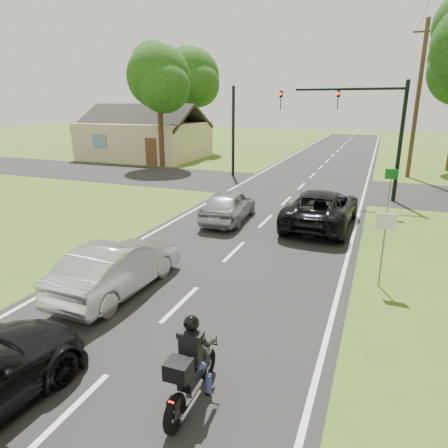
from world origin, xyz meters
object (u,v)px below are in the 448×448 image
at_px(traffic_signal, 364,119).
at_px(sign_white, 385,232).
at_px(utility_pole_far, 418,100).
at_px(dark_suv, 322,208).
at_px(silver_sedan, 118,267).
at_px(motorcycle_rider, 191,371).
at_px(sign_green, 391,181).
at_px(silver_suv, 229,205).

height_order(traffic_signal, sign_white, traffic_signal).
relative_size(traffic_signal, utility_pole_far, 0.64).
relative_size(dark_suv, silver_sedan, 1.29).
relative_size(motorcycle_rider, sign_green, 0.91).
xyz_separation_m(silver_suv, utility_pole_far, (7.73, 14.50, 4.38)).
bearing_deg(dark_suv, sign_green, -131.32).
bearing_deg(sign_green, silver_suv, -151.59).
bearing_deg(sign_green, dark_suv, -133.08).
height_order(silver_suv, traffic_signal, traffic_signal).
height_order(motorcycle_rider, utility_pole_far, utility_pole_far).
relative_size(silver_suv, sign_white, 1.92).
bearing_deg(silver_sedan, utility_pole_far, -108.68).
distance_m(dark_suv, utility_pole_far, 14.96).
distance_m(motorcycle_rider, sign_green, 14.41).
xyz_separation_m(silver_sedan, sign_white, (6.59, 2.93, 0.89)).
bearing_deg(motorcycle_rider, dark_suv, 86.54).
height_order(traffic_signal, utility_pole_far, utility_pole_far).
bearing_deg(silver_suv, sign_green, -155.36).
xyz_separation_m(sign_white, sign_green, (0.20, 8.00, 0.00)).
bearing_deg(utility_pole_far, sign_white, -94.51).
height_order(silver_suv, utility_pole_far, utility_pole_far).
relative_size(motorcycle_rider, dark_suv, 0.35).
bearing_deg(dark_suv, silver_sedan, 64.47).
height_order(silver_sedan, traffic_signal, traffic_signal).
distance_m(dark_suv, silver_sedan, 9.19).
bearing_deg(silver_sedan, sign_green, -120.31).
bearing_deg(traffic_signal, utility_pole_far, 70.32).
bearing_deg(sign_white, silver_suv, 144.05).
bearing_deg(utility_pole_far, sign_green, -96.73).
xyz_separation_m(dark_suv, sign_green, (2.58, 2.76, 0.83)).
xyz_separation_m(traffic_signal, sign_white, (1.36, -11.02, -2.54)).
distance_m(silver_suv, utility_pole_far, 17.01).
distance_m(silver_suv, sign_green, 7.37).
relative_size(dark_suv, sign_white, 2.57).
xyz_separation_m(utility_pole_far, sign_white, (-1.50, -19.02, -3.49)).
xyz_separation_m(silver_suv, sign_white, (6.23, -4.52, 0.89)).
distance_m(motorcycle_rider, dark_suv, 11.29).
bearing_deg(silver_suv, traffic_signal, -130.63).
bearing_deg(motorcycle_rider, silver_sedan, 139.04).
height_order(utility_pole_far, sign_white, utility_pole_far).
xyz_separation_m(motorcycle_rider, traffic_signal, (1.53, 17.06, 3.48)).
height_order(dark_suv, traffic_signal, traffic_signal).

